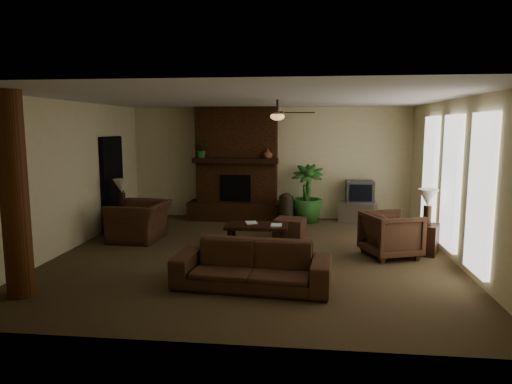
# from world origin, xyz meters

# --- Properties ---
(room_shell) EXTENTS (7.00, 7.00, 7.00)m
(room_shell) POSITION_xyz_m (0.00, 0.00, 1.40)
(room_shell) COLOR brown
(room_shell) RESTS_ON ground
(fireplace) EXTENTS (2.40, 0.70, 2.80)m
(fireplace) POSITION_xyz_m (-0.80, 3.22, 1.16)
(fireplace) COLOR #4B2914
(fireplace) RESTS_ON ground
(windows) EXTENTS (0.08, 3.65, 2.35)m
(windows) POSITION_xyz_m (3.45, 0.20, 1.35)
(windows) COLOR white
(windows) RESTS_ON ground
(log_column) EXTENTS (0.36, 0.36, 2.80)m
(log_column) POSITION_xyz_m (-2.95, -2.40, 1.40)
(log_column) COLOR #5E3217
(log_column) RESTS_ON ground
(doorway) EXTENTS (0.10, 1.00, 2.10)m
(doorway) POSITION_xyz_m (-3.44, 1.80, 1.05)
(doorway) COLOR black
(doorway) RESTS_ON ground
(ceiling_fan) EXTENTS (1.35, 1.35, 0.37)m
(ceiling_fan) POSITION_xyz_m (0.40, 0.30, 2.53)
(ceiling_fan) COLOR black
(ceiling_fan) RESTS_ON ceiling
(sofa) EXTENTS (2.30, 0.85, 0.88)m
(sofa) POSITION_xyz_m (0.18, -1.69, 0.44)
(sofa) COLOR #4B3020
(sofa) RESTS_ON ground
(armchair_left) EXTENTS (0.81, 1.22, 1.04)m
(armchair_left) POSITION_xyz_m (-2.48, 0.88, 0.52)
(armchair_left) COLOR #4B3020
(armchair_left) RESTS_ON ground
(armchair_right) EXTENTS (1.07, 1.10, 0.90)m
(armchair_right) POSITION_xyz_m (2.46, 0.15, 0.45)
(armchair_right) COLOR #4B3020
(armchair_right) RESTS_ON ground
(coffee_table) EXTENTS (1.20, 0.70, 0.43)m
(coffee_table) POSITION_xyz_m (-0.01, 0.62, 0.37)
(coffee_table) COLOR black
(coffee_table) RESTS_ON ground
(ottoman) EXTENTS (0.71, 0.71, 0.40)m
(ottoman) POSITION_xyz_m (0.61, 1.41, 0.20)
(ottoman) COLOR #4B3020
(ottoman) RESTS_ON ground
(tv_stand) EXTENTS (0.96, 0.74, 0.50)m
(tv_stand) POSITION_xyz_m (2.20, 3.15, 0.25)
(tv_stand) COLOR silver
(tv_stand) RESTS_ON ground
(tv) EXTENTS (0.65, 0.53, 0.52)m
(tv) POSITION_xyz_m (2.23, 3.14, 0.76)
(tv) COLOR #3C3D3F
(tv) RESTS_ON tv_stand
(floor_vase) EXTENTS (0.34, 0.34, 0.77)m
(floor_vase) POSITION_xyz_m (0.47, 2.62, 0.43)
(floor_vase) COLOR #2F251A
(floor_vase) RESTS_ON ground
(floor_plant) EXTENTS (0.90, 1.47, 0.79)m
(floor_plant) POSITION_xyz_m (0.95, 3.03, 0.39)
(floor_plant) COLOR #2D6127
(floor_plant) RESTS_ON ground
(side_table_left) EXTENTS (0.61, 0.61, 0.55)m
(side_table_left) POSITION_xyz_m (-3.01, 1.30, 0.28)
(side_table_left) COLOR black
(side_table_left) RESTS_ON ground
(lamp_left) EXTENTS (0.38, 0.38, 0.65)m
(lamp_left) POSITION_xyz_m (-3.03, 1.33, 1.00)
(lamp_left) COLOR black
(lamp_left) RESTS_ON side_table_left
(side_table_right) EXTENTS (0.66, 0.66, 0.55)m
(side_table_right) POSITION_xyz_m (3.08, 0.43, 0.28)
(side_table_right) COLOR black
(side_table_right) RESTS_ON ground
(lamp_right) EXTENTS (0.40, 0.40, 0.65)m
(lamp_right) POSITION_xyz_m (3.13, 0.40, 1.00)
(lamp_right) COLOR black
(lamp_right) RESTS_ON side_table_right
(mantel_plant) EXTENTS (0.44, 0.48, 0.33)m
(mantel_plant) POSITION_xyz_m (-1.62, 2.94, 1.72)
(mantel_plant) COLOR #2D6127
(mantel_plant) RESTS_ON fireplace
(mantel_vase) EXTENTS (0.26, 0.27, 0.22)m
(mantel_vase) POSITION_xyz_m (0.01, 2.93, 1.67)
(mantel_vase) COLOR brown
(mantel_vase) RESTS_ON fireplace
(book_a) EXTENTS (0.22, 0.09, 0.29)m
(book_a) POSITION_xyz_m (-0.23, 0.65, 0.57)
(book_a) COLOR #999999
(book_a) RESTS_ON coffee_table
(book_b) EXTENTS (0.21, 0.02, 0.29)m
(book_b) POSITION_xyz_m (0.27, 0.53, 0.58)
(book_b) COLOR #999999
(book_b) RESTS_ON coffee_table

